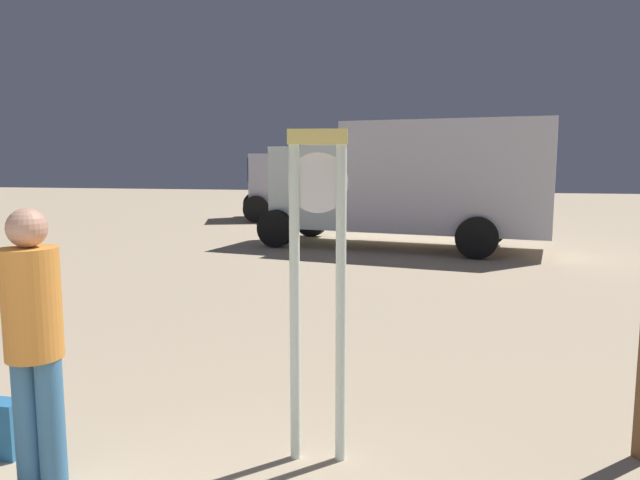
{
  "coord_description": "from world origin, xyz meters",
  "views": [
    {
      "loc": [
        1.71,
        -1.2,
        2.06
      ],
      "look_at": [
        0.35,
        5.12,
        1.2
      ],
      "focal_mm": 33.4,
      "sensor_mm": 36.0,
      "label": 1
    }
  ],
  "objects_px": {
    "standing_clock": "(318,264)",
    "box_truck_near": "(417,180)",
    "person_near_clock": "(34,337)",
    "backpack": "(4,429)",
    "box_truck_far": "(339,176)"
  },
  "relations": [
    {
      "from": "box_truck_near",
      "to": "box_truck_far",
      "type": "xyz_separation_m",
      "value": [
        -3.14,
        7.0,
        -0.1
      ]
    },
    {
      "from": "person_near_clock",
      "to": "box_truck_far",
      "type": "xyz_separation_m",
      "value": [
        -1.43,
        18.21,
        0.52
      ]
    },
    {
      "from": "standing_clock",
      "to": "person_near_clock",
      "type": "bearing_deg",
      "value": -154.76
    },
    {
      "from": "backpack",
      "to": "box_truck_near",
      "type": "relative_size",
      "value": 0.06
    },
    {
      "from": "standing_clock",
      "to": "box_truck_near",
      "type": "height_order",
      "value": "box_truck_near"
    },
    {
      "from": "backpack",
      "to": "box_truck_far",
      "type": "xyz_separation_m",
      "value": [
        -0.88,
        17.88,
        1.32
      ]
    },
    {
      "from": "person_near_clock",
      "to": "backpack",
      "type": "relative_size",
      "value": 4.44
    },
    {
      "from": "person_near_clock",
      "to": "standing_clock",
      "type": "bearing_deg",
      "value": 25.24
    },
    {
      "from": "box_truck_near",
      "to": "box_truck_far",
      "type": "relative_size",
      "value": 1.01
    },
    {
      "from": "person_near_clock",
      "to": "backpack",
      "type": "xyz_separation_m",
      "value": [
        -0.55,
        0.33,
        -0.8
      ]
    },
    {
      "from": "backpack",
      "to": "box_truck_near",
      "type": "bearing_deg",
      "value": 78.25
    },
    {
      "from": "standing_clock",
      "to": "box_truck_near",
      "type": "relative_size",
      "value": 0.33
    },
    {
      "from": "standing_clock",
      "to": "box_truck_far",
      "type": "relative_size",
      "value": 0.33
    },
    {
      "from": "person_near_clock",
      "to": "box_truck_far",
      "type": "relative_size",
      "value": 0.26
    },
    {
      "from": "person_near_clock",
      "to": "backpack",
      "type": "distance_m",
      "value": 1.03
    }
  ]
}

